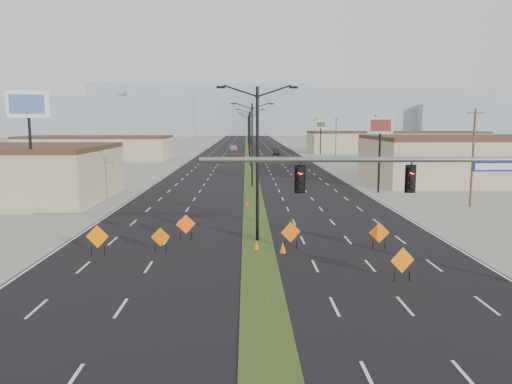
{
  "coord_description": "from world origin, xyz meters",
  "views": [
    {
      "loc": [
        -0.72,
        -20.13,
        7.74
      ],
      "look_at": [
        -0.08,
        12.39,
        3.2
      ],
      "focal_mm": 35.0,
      "sensor_mm": 36.0,
      "label": 1
    }
  ],
  "objects_px": {
    "cone_0": "(256,245)",
    "cone_3": "(247,203)",
    "construction_sign_5": "(379,234)",
    "car_mid": "(277,152)",
    "cone_2": "(290,228)",
    "streetlight_6": "(248,128)",
    "construction_sign_0": "(97,238)",
    "pole_sign_west": "(28,113)",
    "construction_sign_3": "(291,233)",
    "construction_sign_1": "(186,225)",
    "streetlight_2": "(250,136)",
    "car_left": "(240,157)",
    "car_far": "(234,148)",
    "streetlight_4": "(249,131)",
    "pole_sign_east_far": "(321,127)",
    "streetlight_0": "(257,159)",
    "streetlight_3": "(249,133)",
    "cone_1": "(283,248)",
    "signal_mast": "(452,188)",
    "construction_sign_2": "(160,238)",
    "streetlight_5": "(248,129)",
    "streetlight_1": "(252,142)",
    "construction_sign_4": "(402,261)"
  },
  "relations": [
    {
      "from": "cone_1",
      "to": "cone_2",
      "type": "xyz_separation_m",
      "value": [
        0.92,
        5.73,
        -0.05
      ]
    },
    {
      "from": "streetlight_4",
      "to": "construction_sign_2",
      "type": "height_order",
      "value": "streetlight_4"
    },
    {
      "from": "car_far",
      "to": "construction_sign_1",
      "type": "height_order",
      "value": "construction_sign_1"
    },
    {
      "from": "cone_0",
      "to": "cone_1",
      "type": "xyz_separation_m",
      "value": [
        1.57,
        -0.76,
        0.05
      ]
    },
    {
      "from": "car_left",
      "to": "car_far",
      "type": "bearing_deg",
      "value": 100.26
    },
    {
      "from": "streetlight_6",
      "to": "cone_0",
      "type": "bearing_deg",
      "value": -90.04
    },
    {
      "from": "construction_sign_3",
      "to": "construction_sign_5",
      "type": "height_order",
      "value": "construction_sign_3"
    },
    {
      "from": "construction_sign_1",
      "to": "car_far",
      "type": "bearing_deg",
      "value": 69.3
    },
    {
      "from": "construction_sign_1",
      "to": "construction_sign_2",
      "type": "bearing_deg",
      "value": -130.48
    },
    {
      "from": "car_mid",
      "to": "cone_1",
      "type": "distance_m",
      "value": 91.55
    },
    {
      "from": "construction_sign_3",
      "to": "cone_3",
      "type": "distance_m",
      "value": 16.12
    },
    {
      "from": "streetlight_1",
      "to": "streetlight_6",
      "type": "xyz_separation_m",
      "value": [
        0.0,
        140.0,
        0.0
      ]
    },
    {
      "from": "cone_0",
      "to": "car_left",
      "type": "bearing_deg",
      "value": 91.51
    },
    {
      "from": "construction_sign_3",
      "to": "cone_3",
      "type": "xyz_separation_m",
      "value": [
        -2.68,
        15.88,
        -0.73
      ]
    },
    {
      "from": "cone_2",
      "to": "streetlight_6",
      "type": "bearing_deg",
      "value": 90.82
    },
    {
      "from": "streetlight_0",
      "to": "construction_sign_1",
      "type": "height_order",
      "value": "streetlight_0"
    },
    {
      "from": "cone_0",
      "to": "cone_3",
      "type": "xyz_separation_m",
      "value": [
        -0.57,
        16.03,
        -0.01
      ]
    },
    {
      "from": "streetlight_3",
      "to": "car_mid",
      "type": "relative_size",
      "value": 2.31
    },
    {
      "from": "streetlight_2",
      "to": "car_far",
      "type": "xyz_separation_m",
      "value": [
        -4.2,
        50.13,
        -4.69
      ]
    },
    {
      "from": "car_left",
      "to": "car_far",
      "type": "distance_m",
      "value": 34.33
    },
    {
      "from": "signal_mast",
      "to": "construction_sign_3",
      "type": "distance_m",
      "value": 10.83
    },
    {
      "from": "cone_0",
      "to": "cone_1",
      "type": "relative_size",
      "value": 0.87
    },
    {
      "from": "car_left",
      "to": "construction_sign_2",
      "type": "distance_m",
      "value": 74.8
    },
    {
      "from": "streetlight_1",
      "to": "construction_sign_1",
      "type": "distance_m",
      "value": 28.44
    },
    {
      "from": "streetlight_0",
      "to": "streetlight_1",
      "type": "bearing_deg",
      "value": 90.0
    },
    {
      "from": "streetlight_4",
      "to": "construction_sign_4",
      "type": "height_order",
      "value": "streetlight_4"
    },
    {
      "from": "construction_sign_3",
      "to": "pole_sign_west",
      "type": "bearing_deg",
      "value": 129.25
    },
    {
      "from": "streetlight_5",
      "to": "construction_sign_1",
      "type": "xyz_separation_m",
      "value": [
        -4.73,
        -139.69,
        -4.41
      ]
    },
    {
      "from": "cone_0",
      "to": "cone_3",
      "type": "distance_m",
      "value": 16.04
    },
    {
      "from": "construction_sign_3",
      "to": "cone_0",
      "type": "relative_size",
      "value": 2.9
    },
    {
      "from": "construction_sign_0",
      "to": "pole_sign_west",
      "type": "distance_m",
      "value": 18.54
    },
    {
      "from": "streetlight_2",
      "to": "cone_3",
      "type": "bearing_deg",
      "value": -90.92
    },
    {
      "from": "construction_sign_1",
      "to": "pole_sign_east_far",
      "type": "distance_m",
      "value": 89.79
    },
    {
      "from": "streetlight_0",
      "to": "streetlight_3",
      "type": "height_order",
      "value": "same"
    },
    {
      "from": "streetlight_0",
      "to": "streetlight_1",
      "type": "height_order",
      "value": "same"
    },
    {
      "from": "car_far",
      "to": "cone_3",
      "type": "height_order",
      "value": "car_far"
    },
    {
      "from": "streetlight_5",
      "to": "car_left",
      "type": "bearing_deg",
      "value": -91.74
    },
    {
      "from": "streetlight_2",
      "to": "cone_2",
      "type": "height_order",
      "value": "streetlight_2"
    },
    {
      "from": "streetlight_3",
      "to": "car_far",
      "type": "bearing_deg",
      "value": 100.75
    },
    {
      "from": "construction_sign_3",
      "to": "streetlight_0",
      "type": "bearing_deg",
      "value": 112.33
    },
    {
      "from": "streetlight_0",
      "to": "signal_mast",
      "type": "bearing_deg",
      "value": -49.46
    },
    {
      "from": "construction_sign_1",
      "to": "construction_sign_3",
      "type": "height_order",
      "value": "construction_sign_3"
    },
    {
      "from": "construction_sign_0",
      "to": "streetlight_5",
      "type": "bearing_deg",
      "value": 91.06
    },
    {
      "from": "construction_sign_5",
      "to": "car_mid",
      "type": "bearing_deg",
      "value": 89.14
    },
    {
      "from": "car_left",
      "to": "cone_3",
      "type": "bearing_deg",
      "value": -81.93
    },
    {
      "from": "streetlight_4",
      "to": "car_left",
      "type": "height_order",
      "value": "streetlight_4"
    },
    {
      "from": "pole_sign_east_far",
      "to": "cone_3",
      "type": "bearing_deg",
      "value": -96.02
    },
    {
      "from": "cone_3",
      "to": "pole_sign_west",
      "type": "xyz_separation_m",
      "value": [
        -18.32,
        -3.04,
        8.26
      ]
    },
    {
      "from": "car_mid",
      "to": "construction_sign_4",
      "type": "xyz_separation_m",
      "value": [
        0.23,
        -96.88,
        0.3
      ]
    },
    {
      "from": "car_mid",
      "to": "construction_sign_1",
      "type": "distance_m",
      "value": 88.66
    }
  ]
}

